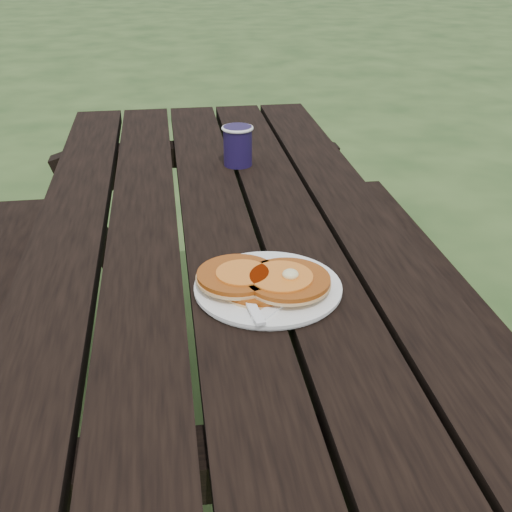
{
  "coord_description": "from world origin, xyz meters",
  "views": [
    {
      "loc": [
        -0.1,
        -1.25,
        1.3
      ],
      "look_at": [
        0.04,
        -0.29,
        0.8
      ],
      "focal_mm": 45.0,
      "sensor_mm": 36.0,
      "label": 1
    }
  ],
  "objects": [
    {
      "name": "plate",
      "position": [
        0.06,
        -0.32,
        0.76
      ],
      "size": [
        0.27,
        0.27,
        0.01
      ],
      "primitive_type": "cylinder",
      "rotation": [
        0.0,
        0.0,
        0.1
      ],
      "color": "white",
      "rests_on": "picnic_table"
    },
    {
      "name": "ground",
      "position": [
        0.0,
        0.0,
        0.0
      ],
      "size": [
        60.0,
        60.0,
        0.0
      ],
      "primitive_type": "plane",
      "color": "#253E1A",
      "rests_on": "ground"
    },
    {
      "name": "pancake_stack",
      "position": [
        0.05,
        -0.33,
        0.77
      ],
      "size": [
        0.22,
        0.17,
        0.04
      ],
      "rotation": [
        0.0,
        0.0,
        -0.07
      ],
      "color": "#A24912",
      "rests_on": "plate"
    },
    {
      "name": "fork",
      "position": [
        0.02,
        -0.4,
        0.77
      ],
      "size": [
        0.05,
        0.16,
        0.01
      ],
      "primitive_type": null,
      "rotation": [
        0.0,
        0.0,
        0.13
      ],
      "color": "white",
      "rests_on": "plate"
    },
    {
      "name": "knife",
      "position": [
        0.09,
        -0.37,
        0.76
      ],
      "size": [
        0.14,
        0.14,
        0.0
      ],
      "primitive_type": "cube",
      "rotation": [
        0.0,
        0.0,
        -0.78
      ],
      "color": "white",
      "rests_on": "plate"
    },
    {
      "name": "picnic_table",
      "position": [
        0.0,
        0.0,
        0.37
      ],
      "size": [
        1.36,
        1.8,
        0.75
      ],
      "color": "black",
      "rests_on": "ground"
    },
    {
      "name": "coffee_cup",
      "position": [
        0.09,
        0.31,
        0.81
      ],
      "size": [
        0.08,
        0.08,
        0.1
      ],
      "rotation": [
        0.0,
        0.0,
        -0.38
      ],
      "color": "#191038",
      "rests_on": "picnic_table"
    }
  ]
}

